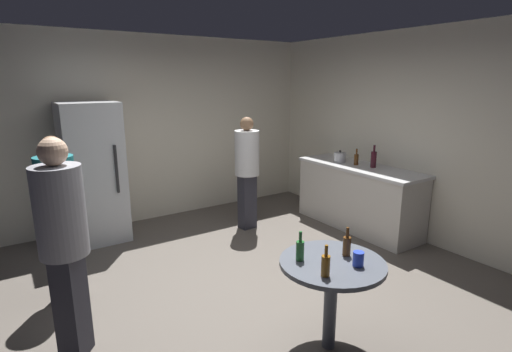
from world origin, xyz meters
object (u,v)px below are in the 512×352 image
person_in_teal_shirt (59,206)px  person_in_white_shirt (247,165)px  beer_bottle_brown (347,245)px  plastic_cup_blue (358,259)px  refrigerator (93,173)px  foreground_table (332,274)px  wine_bottle_on_counter (374,159)px  kettle (340,157)px  beer_bottle_amber (326,265)px  beer_bottle_on_counter (356,159)px  beer_bottle_green (300,250)px  person_in_gray_shirt (63,234)px

person_in_teal_shirt → person_in_white_shirt: bearing=73.1°
beer_bottle_brown → plastic_cup_blue: 0.19m
refrigerator → foreground_table: 3.45m
wine_bottle_on_counter → person_in_teal_shirt: 3.86m
kettle → plastic_cup_blue: kettle is taller
beer_bottle_amber → person_in_white_shirt: (1.05, 2.68, 0.10)m
wine_bottle_on_counter → foreground_table: wine_bottle_on_counter is taller
beer_bottle_on_counter → plastic_cup_blue: size_ratio=2.09×
wine_bottle_on_counter → foreground_table: bearing=-145.7°
wine_bottle_on_counter → beer_bottle_green: (-2.44, -1.38, -0.20)m
foreground_table → beer_bottle_amber: size_ratio=3.48×
refrigerator → beer_bottle_amber: (0.81, -3.43, -0.08)m
foreground_table → beer_bottle_brown: beer_bottle_brown is taller
kettle → plastic_cup_blue: bearing=-132.7°
kettle → person_in_gray_shirt: size_ratio=0.14×
refrigerator → person_in_teal_shirt: 1.44m
refrigerator → beer_bottle_amber: 3.52m
beer_bottle_on_counter → kettle: bearing=99.9°
kettle → person_in_gray_shirt: (-3.81, -1.03, 0.02)m
beer_bottle_amber → beer_bottle_on_counter: bearing=38.8°
beer_bottle_on_counter → beer_bottle_green: size_ratio=1.00×
wine_bottle_on_counter → beer_bottle_amber: size_ratio=1.35×
refrigerator → person_in_teal_shirt: size_ratio=1.14×
foreground_table → plastic_cup_blue: plastic_cup_blue is taller
person_in_teal_shirt → beer_bottle_brown: bearing=11.6°
kettle → wine_bottle_on_counter: (0.11, -0.51, 0.05)m
kettle → beer_bottle_green: (-2.32, -1.89, -0.15)m
beer_bottle_brown → person_in_gray_shirt: size_ratio=0.14×
refrigerator → plastic_cup_blue: size_ratio=16.36×
kettle → beer_bottle_on_counter: size_ratio=1.06×
beer_bottle_on_counter → person_in_teal_shirt: person_in_teal_shirt is taller
beer_bottle_amber → person_in_teal_shirt: (-1.38, 2.10, 0.10)m
wine_bottle_on_counter → beer_bottle_on_counter: size_ratio=1.35×
refrigerator → beer_bottle_green: size_ratio=7.83×
foreground_table → beer_bottle_brown: size_ratio=3.48×
beer_bottle_brown → person_in_white_shirt: 2.62m
beer_bottle_on_counter → person_in_gray_shirt: person_in_gray_shirt is taller
beer_bottle_green → person_in_gray_shirt: person_in_gray_shirt is taller
person_in_white_shirt → beer_bottle_green: bearing=-28.7°
plastic_cup_blue → person_in_gray_shirt: size_ratio=0.07×
beer_bottle_on_counter → person_in_gray_shirt: 3.93m
kettle → refrigerator: bearing=158.4°
refrigerator → person_in_white_shirt: refrigerator is taller
beer_bottle_on_counter → plastic_cup_blue: 2.84m
kettle → beer_bottle_on_counter: (0.05, -0.27, 0.01)m
person_in_white_shirt → plastic_cup_blue: bearing=-20.6°
beer_bottle_brown → person_in_teal_shirt: size_ratio=0.15×
beer_bottle_amber → kettle: bearing=43.0°
beer_bottle_on_counter → beer_bottle_amber: (-2.38, -1.91, -0.17)m
wine_bottle_on_counter → person_in_white_shirt: bearing=143.9°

